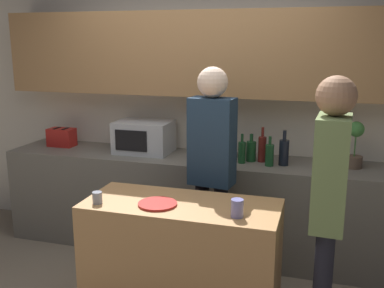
# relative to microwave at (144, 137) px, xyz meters

# --- Properties ---
(back_wall) EXTENTS (6.40, 0.40, 2.70)m
(back_wall) POSITION_rel_microwave_xyz_m (0.51, 0.22, 0.49)
(back_wall) COLOR beige
(back_wall) RESTS_ON ground_plane
(back_counter) EXTENTS (3.60, 0.62, 0.90)m
(back_counter) POSITION_rel_microwave_xyz_m (0.51, -0.05, -0.60)
(back_counter) COLOR #6B665B
(back_counter) RESTS_ON ground_plane
(kitchen_island) EXTENTS (1.32, 0.57, 0.88)m
(kitchen_island) POSITION_rel_microwave_xyz_m (0.75, -1.18, -0.61)
(kitchen_island) COLOR #B27F4C
(kitchen_island) RESTS_ON ground_plane
(microwave) EXTENTS (0.52, 0.39, 0.30)m
(microwave) POSITION_rel_microwave_xyz_m (0.00, 0.00, 0.00)
(microwave) COLOR #B7BABC
(microwave) RESTS_ON back_counter
(toaster) EXTENTS (0.26, 0.16, 0.18)m
(toaster) POSITION_rel_microwave_xyz_m (-0.90, 0.00, -0.06)
(toaster) COLOR #B21E19
(toaster) RESTS_ON back_counter
(potted_plant) EXTENTS (0.14, 0.14, 0.40)m
(potted_plant) POSITION_rel_microwave_xyz_m (1.90, 0.00, 0.05)
(potted_plant) COLOR brown
(potted_plant) RESTS_ON back_counter
(bottle_0) EXTENTS (0.08, 0.08, 0.25)m
(bottle_0) POSITION_rel_microwave_xyz_m (0.79, 0.04, -0.06)
(bottle_0) COLOR #472814
(bottle_0) RESTS_ON back_counter
(bottle_1) EXTENTS (0.07, 0.07, 0.29)m
(bottle_1) POSITION_rel_microwave_xyz_m (0.86, 0.03, -0.04)
(bottle_1) COLOR black
(bottle_1) RESTS_ON back_counter
(bottle_2) EXTENTS (0.07, 0.07, 0.26)m
(bottle_2) POSITION_rel_microwave_xyz_m (0.97, -0.12, -0.05)
(bottle_2) COLOR #194723
(bottle_2) RESTS_ON back_counter
(bottle_3) EXTENTS (0.09, 0.09, 0.25)m
(bottle_3) POSITION_rel_microwave_xyz_m (1.03, -0.03, -0.06)
(bottle_3) COLOR #194723
(bottle_3) RESTS_ON back_counter
(bottle_4) EXTENTS (0.07, 0.07, 0.31)m
(bottle_4) POSITION_rel_microwave_xyz_m (1.13, -0.03, -0.03)
(bottle_4) COLOR maroon
(bottle_4) RESTS_ON back_counter
(bottle_5) EXTENTS (0.07, 0.07, 0.26)m
(bottle_5) POSITION_rel_microwave_xyz_m (1.21, -0.15, -0.05)
(bottle_5) COLOR #194723
(bottle_5) RESTS_ON back_counter
(bottle_6) EXTENTS (0.08, 0.08, 0.30)m
(bottle_6) POSITION_rel_microwave_xyz_m (1.32, -0.08, -0.03)
(bottle_6) COLOR black
(bottle_6) RESTS_ON back_counter
(plate_on_island) EXTENTS (0.26, 0.26, 0.01)m
(plate_on_island) POSITION_rel_microwave_xyz_m (0.61, -1.26, -0.16)
(plate_on_island) COLOR red
(plate_on_island) RESTS_ON kitchen_island
(cup_0) EXTENTS (0.08, 0.08, 0.11)m
(cup_0) POSITION_rel_microwave_xyz_m (1.16, -1.31, -0.11)
(cup_0) COLOR #7676BA
(cup_0) RESTS_ON kitchen_island
(cup_1) EXTENTS (0.07, 0.07, 0.08)m
(cup_1) POSITION_rel_microwave_xyz_m (0.22, -1.34, -0.13)
(cup_1) COLOR #8E93A1
(cup_1) RESTS_ON kitchen_island
(person_left) EXTENTS (0.23, 0.35, 1.75)m
(person_left) POSITION_rel_microwave_xyz_m (1.69, -1.23, 0.01)
(person_left) COLOR black
(person_left) RESTS_ON ground_plane
(person_center) EXTENTS (0.36, 0.23, 1.76)m
(person_center) POSITION_rel_microwave_xyz_m (0.83, -0.63, 0.01)
(person_center) COLOR black
(person_center) RESTS_ON ground_plane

